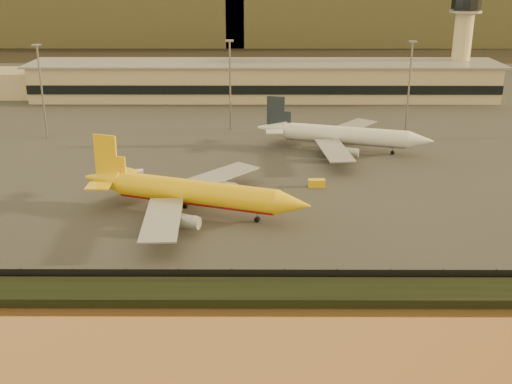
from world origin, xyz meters
TOP-DOWN VIEW (x-y plane):
  - ground at (0.00, 0.00)m, footprint 900.00×900.00m
  - embankment at (0.00, -17.00)m, footprint 320.00×7.00m
  - tarmac at (0.00, 95.00)m, footprint 320.00×220.00m
  - perimeter_fence at (0.00, -13.00)m, footprint 300.00×0.05m
  - terminal_building at (-14.52, 125.55)m, footprint 202.00×25.00m
  - control_tower at (70.00, 131.00)m, footprint 11.20×11.20m
  - apron_light_masts at (15.00, 75.00)m, footprint 152.20×12.20m
  - dhl_cargo_jet at (-14.71, 15.26)m, footprint 45.79×43.58m
  - white_narrowbody_jet at (19.61, 58.92)m, footprint 44.51×42.44m
  - gse_vehicle_yellow at (10.60, 30.79)m, footprint 3.67×1.72m
  - gse_vehicle_white at (-29.75, 37.34)m, footprint 3.69×2.21m

SIDE VIEW (x-z plane):
  - ground at x=0.00m, z-range 0.00..0.00m
  - tarmac at x=0.00m, z-range 0.00..0.20m
  - embankment at x=0.00m, z-range 0.00..1.40m
  - gse_vehicle_white at x=-29.75m, z-range 0.20..1.75m
  - gse_vehicle_yellow at x=10.60m, z-range 0.20..1.83m
  - perimeter_fence at x=0.00m, z-range 0.20..2.40m
  - white_narrowbody_jet at x=19.61m, z-range -2.42..10.59m
  - dhl_cargo_jet at x=-14.71m, z-range -2.63..11.41m
  - terminal_building at x=-14.52m, z-range -0.05..12.55m
  - apron_light_masts at x=15.00m, z-range 3.00..28.40m
  - control_tower at x=70.00m, z-range 3.91..39.41m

